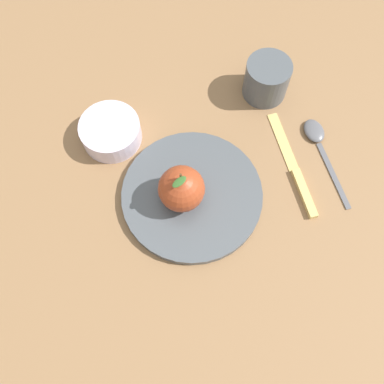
# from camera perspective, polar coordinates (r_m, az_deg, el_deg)

# --- Properties ---
(ground_plane) EXTENTS (2.40, 2.40, 0.00)m
(ground_plane) POSITION_cam_1_polar(r_m,az_deg,el_deg) (0.72, 3.74, -0.14)
(ground_plane) COLOR olive
(dinner_plate) EXTENTS (0.23, 0.23, 0.01)m
(dinner_plate) POSITION_cam_1_polar(r_m,az_deg,el_deg) (0.71, -0.00, -0.37)
(dinner_plate) COLOR #4C5156
(dinner_plate) RESTS_ON ground_plane
(apple) EXTENTS (0.07, 0.07, 0.09)m
(apple) POSITION_cam_1_polar(r_m,az_deg,el_deg) (0.66, -1.41, 0.44)
(apple) COLOR #9E3D1E
(apple) RESTS_ON dinner_plate
(side_bowl) EXTENTS (0.10, 0.10, 0.04)m
(side_bowl) POSITION_cam_1_polar(r_m,az_deg,el_deg) (0.76, -10.83, 8.04)
(side_bowl) COLOR silver
(side_bowl) RESTS_ON ground_plane
(cup) EXTENTS (0.08, 0.08, 0.07)m
(cup) POSITION_cam_1_polar(r_m,az_deg,el_deg) (0.80, 9.95, 14.74)
(cup) COLOR #4C5156
(cup) RESTS_ON ground_plane
(knife) EXTENTS (0.19, 0.11, 0.01)m
(knife) POSITION_cam_1_polar(r_m,az_deg,el_deg) (0.75, 13.67, 2.52)
(knife) COLOR #D8B766
(knife) RESTS_ON ground_plane
(spoon) EXTENTS (0.17, 0.10, 0.01)m
(spoon) POSITION_cam_1_polar(r_m,az_deg,el_deg) (0.79, 16.48, 6.59)
(spoon) COLOR #59595E
(spoon) RESTS_ON ground_plane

